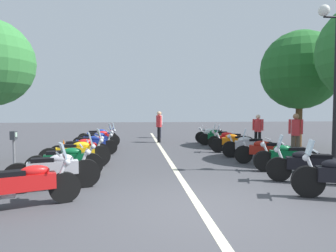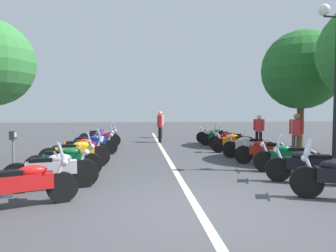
{
  "view_description": "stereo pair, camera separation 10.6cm",
  "coord_description": "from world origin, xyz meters",
  "px_view_note": "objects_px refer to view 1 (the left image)",
  "views": [
    {
      "loc": [
        -5.25,
        1.17,
        1.83
      ],
      "look_at": [
        5.66,
        0.0,
        1.24
      ],
      "focal_mm": 31.47,
      "sensor_mm": 36.0,
      "label": 1
    },
    {
      "loc": [
        -5.25,
        1.07,
        1.83
      ],
      "look_at": [
        5.66,
        0.0,
        1.24
      ],
      "focal_mm": 31.47,
      "sensor_mm": 36.0,
      "label": 2
    }
  ],
  "objects_px": {
    "motorcycle_left_row_4": "(81,149)",
    "bystander_3": "(160,122)",
    "motorcycle_left_row_6": "(96,140)",
    "motorcycle_left_row_8": "(98,136)",
    "motorcycle_left_row_7": "(99,138)",
    "motorcycle_right_row_6": "(230,139)",
    "motorcycle_left_row_0": "(27,184)",
    "motorcycle_right_row_7": "(218,137)",
    "motorcycle_left_row_3": "(76,153)",
    "bystander_2": "(296,132)",
    "parking_meter": "(14,146)",
    "traffic_cone_1": "(310,156)",
    "traffic_cone_2": "(64,147)",
    "motorcycle_right_row_3": "(266,151)",
    "motorcycle_right_row_2": "(288,157)",
    "motorcycle_left_row_2": "(66,161)",
    "motorcycle_right_row_4": "(249,146)",
    "bystander_0": "(258,129)",
    "motorcycle_right_row_5": "(235,142)",
    "motorcycle_right_row_1": "(309,165)",
    "motorcycle_right_row_8": "(213,135)",
    "motorcycle_left_row_1": "(54,170)",
    "motorcycle_left_row_5": "(91,144)",
    "bystander_4": "(159,124)",
    "roadside_tree_0": "(300,70)"
  },
  "relations": [
    {
      "from": "motorcycle_left_row_0",
      "to": "motorcycle_right_row_7",
      "type": "relative_size",
      "value": 0.98
    },
    {
      "from": "motorcycle_left_row_7",
      "to": "bystander_0",
      "type": "distance_m",
      "value": 7.71
    },
    {
      "from": "parking_meter",
      "to": "bystander_2",
      "type": "bearing_deg",
      "value": 20.24
    },
    {
      "from": "motorcycle_left_row_3",
      "to": "bystander_2",
      "type": "bearing_deg",
      "value": -7.11
    },
    {
      "from": "motorcycle_left_row_3",
      "to": "roadside_tree_0",
      "type": "xyz_separation_m",
      "value": [
        4.52,
        -10.03,
        3.34
      ]
    },
    {
      "from": "motorcycle_right_row_5",
      "to": "bystander_4",
      "type": "xyz_separation_m",
      "value": [
        4.47,
        2.92,
        0.58
      ]
    },
    {
      "from": "motorcycle_left_row_2",
      "to": "motorcycle_left_row_4",
      "type": "bearing_deg",
      "value": 80.16
    },
    {
      "from": "motorcycle_left_row_2",
      "to": "parking_meter",
      "type": "height_order",
      "value": "parking_meter"
    },
    {
      "from": "motorcycle_right_row_5",
      "to": "motorcycle_left_row_1",
      "type": "bearing_deg",
      "value": 58.61
    },
    {
      "from": "motorcycle_left_row_6",
      "to": "motorcycle_left_row_8",
      "type": "xyz_separation_m",
      "value": [
        2.65,
        0.23,
        -0.02
      ]
    },
    {
      "from": "motorcycle_left_row_1",
      "to": "motorcycle_left_row_8",
      "type": "height_order",
      "value": "motorcycle_left_row_1"
    },
    {
      "from": "motorcycle_left_row_6",
      "to": "bystander_2",
      "type": "relative_size",
      "value": 1.18
    },
    {
      "from": "motorcycle_right_row_2",
      "to": "motorcycle_right_row_7",
      "type": "distance_m",
      "value": 6.61
    },
    {
      "from": "motorcycle_left_row_6",
      "to": "motorcycle_right_row_6",
      "type": "xyz_separation_m",
      "value": [
        -0.2,
        -6.21,
        -0.01
      ]
    },
    {
      "from": "motorcycle_left_row_0",
      "to": "motorcycle_right_row_3",
      "type": "relative_size",
      "value": 0.94
    },
    {
      "from": "motorcycle_right_row_4",
      "to": "bystander_4",
      "type": "xyz_separation_m",
      "value": [
        5.79,
        3.02,
        0.59
      ]
    },
    {
      "from": "motorcycle_right_row_5",
      "to": "motorcycle_right_row_3",
      "type": "bearing_deg",
      "value": 110.85
    },
    {
      "from": "motorcycle_right_row_5",
      "to": "bystander_3",
      "type": "xyz_separation_m",
      "value": [
        7.27,
        2.64,
        0.56
      ]
    },
    {
      "from": "motorcycle_right_row_1",
      "to": "motorcycle_right_row_8",
      "type": "distance_m",
      "value": 9.14
    },
    {
      "from": "motorcycle_left_row_0",
      "to": "motorcycle_right_row_2",
      "type": "relative_size",
      "value": 0.96
    },
    {
      "from": "motorcycle_left_row_0",
      "to": "motorcycle_right_row_4",
      "type": "bearing_deg",
      "value": 16.79
    },
    {
      "from": "motorcycle_left_row_2",
      "to": "motorcycle_left_row_5",
      "type": "xyz_separation_m",
      "value": [
        4.04,
        -0.07,
        -0.02
      ]
    },
    {
      "from": "traffic_cone_2",
      "to": "motorcycle_right_row_3",
      "type": "bearing_deg",
      "value": -113.13
    },
    {
      "from": "parking_meter",
      "to": "bystander_3",
      "type": "relative_size",
      "value": 0.74
    },
    {
      "from": "motorcycle_right_row_6",
      "to": "motorcycle_left_row_3",
      "type": "bearing_deg",
      "value": 50.2
    },
    {
      "from": "motorcycle_right_row_6",
      "to": "parking_meter",
      "type": "height_order",
      "value": "parking_meter"
    },
    {
      "from": "motorcycle_right_row_1",
      "to": "bystander_4",
      "type": "bearing_deg",
      "value": -52.23
    },
    {
      "from": "motorcycle_left_row_7",
      "to": "motorcycle_right_row_6",
      "type": "height_order",
      "value": "motorcycle_left_row_7"
    },
    {
      "from": "motorcycle_left_row_1",
      "to": "motorcycle_left_row_0",
      "type": "bearing_deg",
      "value": -113.36
    },
    {
      "from": "motorcycle_right_row_3",
      "to": "traffic_cone_1",
      "type": "xyz_separation_m",
      "value": [
        -0.16,
        -1.48,
        -0.17
      ]
    },
    {
      "from": "traffic_cone_1",
      "to": "motorcycle_right_row_4",
      "type": "bearing_deg",
      "value": 44.87
    },
    {
      "from": "motorcycle_left_row_4",
      "to": "motorcycle_right_row_8",
      "type": "bearing_deg",
      "value": 22.32
    },
    {
      "from": "motorcycle_left_row_8",
      "to": "traffic_cone_1",
      "type": "height_order",
      "value": "motorcycle_left_row_8"
    },
    {
      "from": "motorcycle_right_row_1",
      "to": "motorcycle_right_row_2",
      "type": "relative_size",
      "value": 1.01
    },
    {
      "from": "traffic_cone_1",
      "to": "parking_meter",
      "type": "bearing_deg",
      "value": 98.68
    },
    {
      "from": "motorcycle_left_row_1",
      "to": "motorcycle_left_row_7",
      "type": "bearing_deg",
      "value": 74.5
    },
    {
      "from": "motorcycle_right_row_5",
      "to": "motorcycle_right_row_7",
      "type": "height_order",
      "value": "motorcycle_right_row_5"
    },
    {
      "from": "motorcycle_right_row_6",
      "to": "motorcycle_right_row_8",
      "type": "relative_size",
      "value": 1.05
    },
    {
      "from": "parking_meter",
      "to": "traffic_cone_1",
      "type": "relative_size",
      "value": 2.1
    },
    {
      "from": "motorcycle_left_row_7",
      "to": "traffic_cone_1",
      "type": "xyz_separation_m",
      "value": [
        -5.44,
        -7.66,
        -0.17
      ]
    },
    {
      "from": "motorcycle_right_row_5",
      "to": "motorcycle_right_row_1",
      "type": "bearing_deg",
      "value": 108.87
    },
    {
      "from": "motorcycle_left_row_4",
      "to": "bystander_2",
      "type": "bearing_deg",
      "value": -17.22
    },
    {
      "from": "motorcycle_right_row_2",
      "to": "motorcycle_right_row_7",
      "type": "height_order",
      "value": "motorcycle_right_row_2"
    },
    {
      "from": "motorcycle_right_row_5",
      "to": "traffic_cone_1",
      "type": "relative_size",
      "value": 3.39
    },
    {
      "from": "motorcycle_right_row_3",
      "to": "bystander_2",
      "type": "relative_size",
      "value": 1.21
    },
    {
      "from": "motorcycle_left_row_0",
      "to": "roadside_tree_0",
      "type": "xyz_separation_m",
      "value": [
        8.32,
        -10.18,
        3.36
      ]
    },
    {
      "from": "motorcycle_left_row_3",
      "to": "motorcycle_right_row_5",
      "type": "relative_size",
      "value": 1.03
    },
    {
      "from": "motorcycle_left_row_0",
      "to": "traffic_cone_1",
      "type": "bearing_deg",
      "value": 2.33
    },
    {
      "from": "motorcycle_right_row_4",
      "to": "bystander_2",
      "type": "xyz_separation_m",
      "value": [
        0.02,
        -1.89,
        0.54
      ]
    },
    {
      "from": "motorcycle_left_row_4",
      "to": "bystander_3",
      "type": "bearing_deg",
      "value": 49.8
    }
  ]
}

